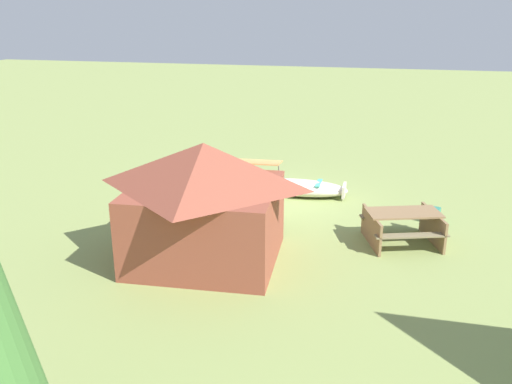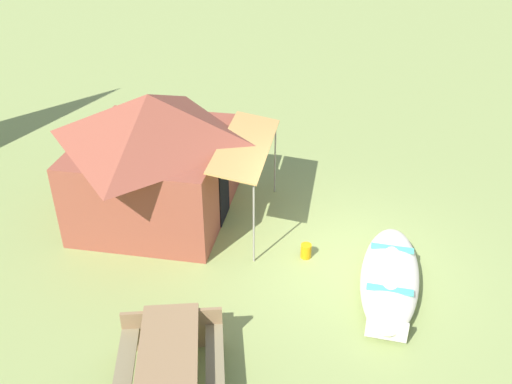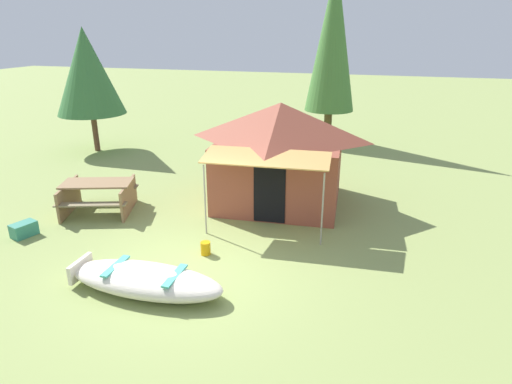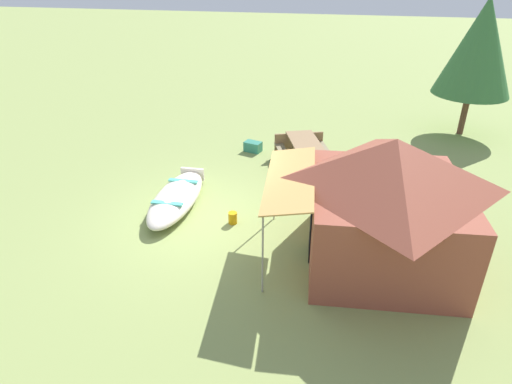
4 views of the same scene
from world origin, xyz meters
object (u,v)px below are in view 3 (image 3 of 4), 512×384
(beached_rowboat, at_px, (145,280))
(fuel_can, at_px, (206,248))
(pine_tree_back_left, at_px, (87,72))
(pine_tree_back_right, at_px, (333,38))
(cooler_box, at_px, (24,229))
(canvas_cabin_tent, at_px, (280,152))
(picnic_table, at_px, (98,193))

(beached_rowboat, bearing_deg, fuel_can, 72.06)
(beached_rowboat, height_order, pine_tree_back_left, pine_tree_back_left)
(beached_rowboat, xyz_separation_m, pine_tree_back_right, (1.65, 11.77, 3.84))
(pine_tree_back_right, bearing_deg, beached_rowboat, -98.00)
(cooler_box, height_order, pine_tree_back_left, pine_tree_back_left)
(canvas_cabin_tent, bearing_deg, picnic_table, -155.24)
(canvas_cabin_tent, xyz_separation_m, cooler_box, (-5.07, -3.68, -1.23))
(beached_rowboat, bearing_deg, pine_tree_back_left, 129.75)
(picnic_table, relative_size, pine_tree_back_right, 0.31)
(canvas_cabin_tent, xyz_separation_m, picnic_table, (-4.27, -1.97, -0.90))
(picnic_table, distance_m, pine_tree_back_right, 10.61)
(beached_rowboat, relative_size, picnic_table, 1.40)
(beached_rowboat, bearing_deg, canvas_cabin_tent, 75.24)
(beached_rowboat, relative_size, fuel_can, 10.46)
(picnic_table, height_order, cooler_box, picnic_table)
(pine_tree_back_left, bearing_deg, fuel_can, -41.97)
(picnic_table, xyz_separation_m, pine_tree_back_right, (4.64, 8.85, 3.58))
(beached_rowboat, xyz_separation_m, cooler_box, (-3.78, 1.21, -0.08))
(pine_tree_back_right, bearing_deg, cooler_box, -117.25)
(canvas_cabin_tent, height_order, pine_tree_back_right, pine_tree_back_right)
(canvas_cabin_tent, bearing_deg, fuel_can, -103.21)
(fuel_can, bearing_deg, canvas_cabin_tent, 76.79)
(cooler_box, distance_m, fuel_can, 4.31)
(picnic_table, height_order, pine_tree_back_left, pine_tree_back_left)
(fuel_can, height_order, pine_tree_back_right, pine_tree_back_right)
(beached_rowboat, relative_size, pine_tree_back_left, 0.65)
(beached_rowboat, bearing_deg, pine_tree_back_right, 82.00)
(fuel_can, bearing_deg, pine_tree_back_right, 83.59)
(beached_rowboat, xyz_separation_m, fuel_can, (0.51, 1.57, -0.10))
(beached_rowboat, height_order, cooler_box, beached_rowboat)
(pine_tree_back_left, xyz_separation_m, pine_tree_back_right, (8.36, 3.70, 1.11))
(fuel_can, bearing_deg, pine_tree_back_left, 138.03)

